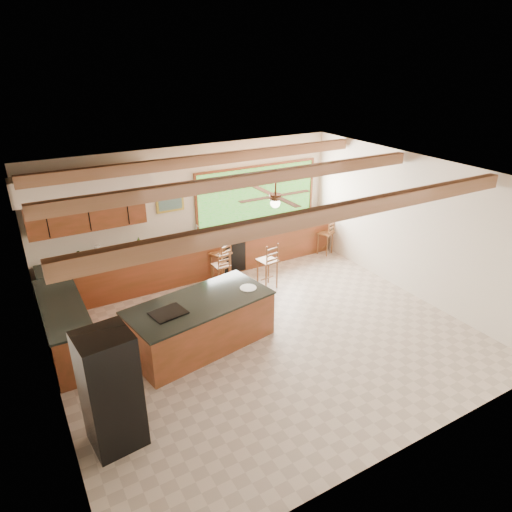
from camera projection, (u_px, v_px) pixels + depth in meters
ground at (265, 334)px, 8.58m from camera, size 7.20×7.20×0.00m
room_shell at (239, 214)px, 8.11m from camera, size 7.27×6.54×3.02m
counter_run at (174, 271)px, 10.01m from camera, size 7.12×3.10×1.23m
island at (201, 323)px, 8.12m from camera, size 2.70×1.61×0.90m
refrigerator at (111, 391)px, 5.90m from camera, size 0.73×0.71×1.71m
bar_stool_a at (222, 267)px, 9.98m from camera, size 0.35×0.35×0.95m
bar_stool_b at (222, 255)px, 10.33m from camera, size 0.51×0.51×1.10m
bar_stool_c at (269, 262)px, 10.00m from camera, size 0.43×0.43×1.09m
bar_stool_d at (327, 234)px, 11.74m from camera, size 0.45×0.45×0.95m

